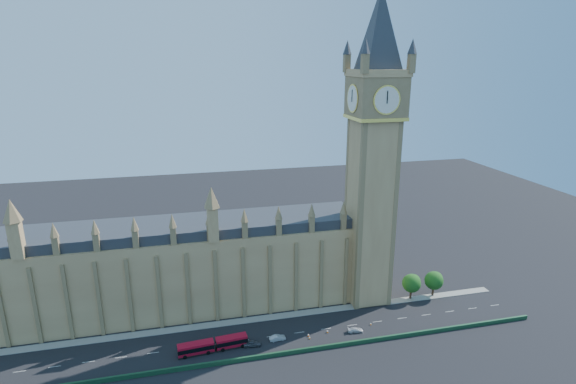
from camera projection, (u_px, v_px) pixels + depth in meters
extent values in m
plane|color=black|center=(258.00, 338.00, 124.89)|extent=(400.00, 400.00, 0.00)
cube|color=#A98152|center=(164.00, 272.00, 136.36)|extent=(120.00, 20.00, 25.00)
cube|color=#2D3035|center=(160.00, 229.00, 132.44)|extent=(120.00, 18.00, 3.00)
cube|color=#A98152|center=(370.00, 214.00, 138.32)|extent=(12.00, 12.00, 58.00)
cube|color=olive|center=(376.00, 98.00, 128.52)|extent=(14.00, 14.00, 12.00)
cylinder|color=silver|center=(387.00, 100.00, 121.84)|extent=(7.20, 0.30, 7.20)
cube|color=#A98152|center=(377.00, 73.00, 126.56)|extent=(14.50, 14.50, 2.00)
cube|color=#1E4C2D|center=(263.00, 356.00, 116.32)|extent=(160.00, 0.60, 1.20)
cube|color=gray|center=(252.00, 320.00, 133.74)|extent=(160.00, 3.00, 0.16)
cylinder|color=#382619|center=(411.00, 293.00, 145.27)|extent=(0.70, 0.70, 4.00)
sphere|color=#144311|center=(412.00, 283.00, 144.29)|extent=(6.00, 6.00, 6.00)
sphere|color=#144311|center=(413.00, 281.00, 144.58)|extent=(4.38, 4.38, 4.38)
cylinder|color=#382619|center=(433.00, 290.00, 147.05)|extent=(0.70, 0.70, 4.00)
sphere|color=#144311|center=(434.00, 281.00, 146.07)|extent=(6.00, 6.00, 6.00)
sphere|color=#144311|center=(436.00, 278.00, 146.36)|extent=(4.38, 4.38, 4.38)
cube|color=#B10B22|center=(196.00, 349.00, 117.85)|extent=(9.59, 3.39, 3.13)
cube|color=#B10B22|center=(232.00, 342.00, 120.71)|extent=(8.55, 3.31, 3.13)
cube|color=black|center=(196.00, 347.00, 117.75)|extent=(9.64, 3.45, 1.19)
cube|color=black|center=(232.00, 341.00, 120.61)|extent=(8.60, 3.36, 1.19)
cylinder|color=black|center=(213.00, 346.00, 119.25)|extent=(1.03, 2.57, 2.51)
cylinder|color=black|center=(185.00, 357.00, 116.05)|extent=(1.07, 0.40, 1.04)
cylinder|color=black|center=(184.00, 351.00, 118.43)|extent=(1.07, 0.40, 1.04)
cylinder|color=black|center=(208.00, 353.00, 117.86)|extent=(1.07, 0.40, 1.04)
cylinder|color=black|center=(207.00, 347.00, 120.24)|extent=(1.07, 0.40, 1.04)
cylinder|color=black|center=(223.00, 350.00, 119.01)|extent=(1.07, 0.40, 1.04)
cylinder|color=black|center=(221.00, 344.00, 121.39)|extent=(1.07, 0.40, 1.04)
cylinder|color=black|center=(242.00, 346.00, 120.62)|extent=(1.07, 0.40, 1.04)
cylinder|color=black|center=(240.00, 341.00, 123.00)|extent=(1.07, 0.40, 1.04)
imported|color=#43454C|center=(252.00, 343.00, 121.28)|extent=(4.92, 2.32, 1.63)
imported|color=#AFB2B7|center=(278.00, 338.00, 123.85)|extent=(4.57, 1.83, 1.48)
imported|color=silver|center=(355.00, 330.00, 127.61)|extent=(4.58, 2.25, 1.28)
cube|color=black|center=(308.00, 336.00, 125.76)|extent=(0.52, 0.52, 0.04)
cone|color=#E7530C|center=(308.00, 335.00, 125.66)|extent=(0.57, 0.57, 0.78)
cylinder|color=white|center=(308.00, 335.00, 125.63)|extent=(0.38, 0.38, 0.13)
cube|color=black|center=(310.00, 339.00, 124.63)|extent=(0.42, 0.42, 0.04)
cone|color=orange|center=(310.00, 338.00, 124.54)|extent=(0.46, 0.46, 0.68)
cylinder|color=white|center=(310.00, 337.00, 124.51)|extent=(0.33, 0.33, 0.12)
cube|color=black|center=(327.00, 333.00, 127.47)|extent=(0.54, 0.54, 0.05)
cone|color=orange|center=(328.00, 331.00, 127.36)|extent=(0.59, 0.59, 0.80)
cylinder|color=white|center=(328.00, 331.00, 127.33)|extent=(0.39, 0.39, 0.14)
cube|color=black|center=(371.00, 325.00, 131.22)|extent=(0.46, 0.46, 0.04)
cone|color=orange|center=(371.00, 324.00, 131.14)|extent=(0.51, 0.51, 0.67)
cylinder|color=white|center=(371.00, 324.00, 131.11)|extent=(0.33, 0.33, 0.12)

